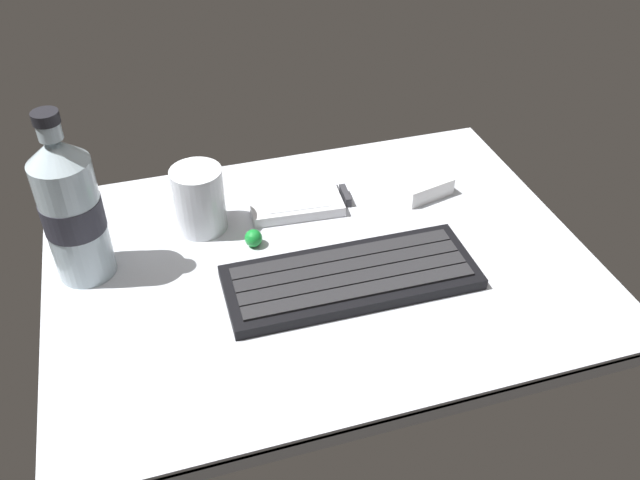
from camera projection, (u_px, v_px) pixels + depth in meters
ground_plane at (321, 267)px, 81.67cm from camera, size 64.00×48.00×2.80cm
keyboard at (351, 277)px, 77.58cm from camera, size 29.13×11.35×1.70cm
handheld_device at (300, 201)px, 89.53cm from camera, size 13.17×8.42×1.50cm
juice_cup at (199, 202)px, 83.86cm from camera, size 6.40×6.40×8.50cm
water_bottle at (71, 209)px, 74.02cm from camera, size 6.73×6.73×20.80cm
charger_block at (421, 184)px, 91.74cm from camera, size 8.13×7.10×2.40cm
trackball_mouse at (254, 238)px, 82.71cm from camera, size 2.20×2.20×2.20cm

